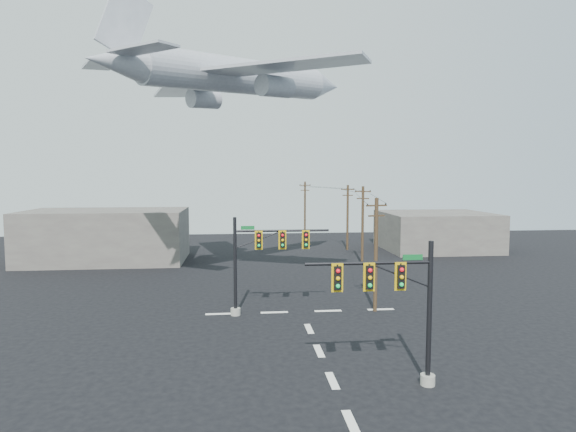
{
  "coord_description": "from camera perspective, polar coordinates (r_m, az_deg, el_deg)",
  "views": [
    {
      "loc": [
        -4.42,
        -22.46,
        10.05
      ],
      "look_at": [
        -1.69,
        5.0,
        7.7
      ],
      "focal_mm": 30.0,
      "sensor_mm": 36.0,
      "label": 1
    }
  ],
  "objects": [
    {
      "name": "power_lines",
      "position": [
        57.89,
        6.84,
        2.9
      ],
      "size": [
        6.0,
        44.71,
        0.26
      ],
      "color": "black"
    },
    {
      "name": "ground",
      "position": [
        25.0,
        5.27,
        -18.86
      ],
      "size": [
        120.0,
        120.0,
        0.0
      ],
      "primitive_type": "plane",
      "color": "black",
      "rests_on": "ground"
    },
    {
      "name": "airliner",
      "position": [
        43.8,
        -5.75,
        16.1
      ],
      "size": [
        23.88,
        22.53,
        7.45
      ],
      "rotation": [
        0.0,
        -0.06,
        0.71
      ],
      "color": "#B3B7C0"
    },
    {
      "name": "signal_mast_far",
      "position": [
        34.58,
        -3.45,
        -5.19
      ],
      "size": [
        7.11,
        0.78,
        7.08
      ],
      "color": "gray",
      "rests_on": "ground"
    },
    {
      "name": "utility_pole_d",
      "position": [
        79.71,
        2.02,
        1.02
      ],
      "size": [
        1.86,
        0.32,
        9.0
      ],
      "rotation": [
        0.0,
        0.0,
        -0.11
      ],
      "color": "#432E1C",
      "rests_on": "ground"
    },
    {
      "name": "building_right",
      "position": [
        68.24,
        17.14,
        -1.7
      ],
      "size": [
        14.0,
        12.0,
        5.0
      ],
      "primitive_type": "cube",
      "color": "slate",
      "rests_on": "ground"
    },
    {
      "name": "lane_markings",
      "position": [
        29.88,
        3.26,
        -14.78
      ],
      "size": [
        14.0,
        21.2,
        0.01
      ],
      "color": "white",
      "rests_on": "ground"
    },
    {
      "name": "utility_pole_a",
      "position": [
        35.96,
        10.37,
        -4.26
      ],
      "size": [
        1.66,
        0.52,
        8.4
      ],
      "rotation": [
        0.0,
        0.0,
        0.25
      ],
      "color": "#432E1C",
      "rests_on": "ground"
    },
    {
      "name": "building_left",
      "position": [
        59.95,
        -20.72,
        -2.2
      ],
      "size": [
        18.0,
        10.0,
        6.0
      ],
      "primitive_type": "cube",
      "color": "slate",
      "rests_on": "ground"
    },
    {
      "name": "utility_pole_b",
      "position": [
        54.81,
        8.83,
        -0.88
      ],
      "size": [
        1.78,
        0.42,
        8.82
      ],
      "rotation": [
        0.0,
        0.0,
        -0.17
      ],
      "color": "#432E1C",
      "rests_on": "ground"
    },
    {
      "name": "utility_pole_c",
      "position": [
        64.91,
        7.07,
        -0.0
      ],
      "size": [
        1.79,
        0.32,
        8.75
      ],
      "rotation": [
        0.0,
        0.0,
        -0.11
      ],
      "color": "#432E1C",
      "rests_on": "ground"
    },
    {
      "name": "signal_mast_near",
      "position": [
        23.53,
        13.06,
        -10.35
      ],
      "size": [
        6.32,
        0.77,
        6.98
      ],
      "color": "gray",
      "rests_on": "ground"
    }
  ]
}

